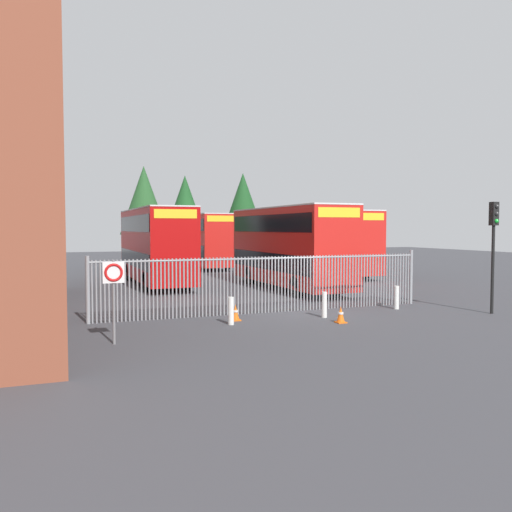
# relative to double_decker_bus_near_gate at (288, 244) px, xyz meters

# --- Properties ---
(ground_plane) EXTENTS (100.00, 100.00, 0.00)m
(ground_plane) POSITION_rel_double_decker_bus_near_gate_xyz_m (-3.10, 0.88, -2.42)
(ground_plane) COLOR #3D3D42
(palisade_fence) EXTENTS (13.62, 0.14, 2.35)m
(palisade_fence) POSITION_rel_double_decker_bus_near_gate_xyz_m (-4.14, -7.12, -1.24)
(palisade_fence) COLOR gray
(palisade_fence) RESTS_ON ground
(double_decker_bus_near_gate) EXTENTS (2.54, 10.81, 4.42)m
(double_decker_bus_near_gate) POSITION_rel_double_decker_bus_near_gate_xyz_m (0.00, 0.00, 0.00)
(double_decker_bus_near_gate) COLOR red
(double_decker_bus_near_gate) RESTS_ON ground
(double_decker_bus_behind_fence_left) EXTENTS (2.54, 10.81, 4.42)m
(double_decker_bus_behind_fence_left) POSITION_rel_double_decker_bus_near_gate_xyz_m (-6.29, 4.88, 0.00)
(double_decker_bus_behind_fence_left) COLOR #B70C0C
(double_decker_bus_behind_fence_left) RESTS_ON ground
(double_decker_bus_behind_fence_right) EXTENTS (2.54, 10.81, 4.42)m
(double_decker_bus_behind_fence_right) POSITION_rel_double_decker_bus_near_gate_xyz_m (6.06, 6.81, 0.00)
(double_decker_bus_behind_fence_right) COLOR red
(double_decker_bus_behind_fence_right) RESTS_ON ground
(double_decker_bus_far_back) EXTENTS (2.54, 10.81, 4.42)m
(double_decker_bus_far_back) POSITION_rel_double_decker_bus_near_gate_xyz_m (-0.20, 16.72, 0.00)
(double_decker_bus_far_back) COLOR red
(double_decker_bus_far_back) RESTS_ON ground
(bollard_near_left) EXTENTS (0.20, 0.20, 0.95)m
(bollard_near_left) POSITION_rel_double_decker_bus_near_gate_xyz_m (-6.35, -9.05, -1.95)
(bollard_near_left) COLOR silver
(bollard_near_left) RESTS_ON ground
(bollard_center_front) EXTENTS (0.20, 0.20, 0.95)m
(bollard_center_front) POSITION_rel_double_decker_bus_near_gate_xyz_m (-2.67, -8.93, -1.95)
(bollard_center_front) COLOR silver
(bollard_center_front) RESTS_ON ground
(bollard_near_right) EXTENTS (0.20, 0.20, 0.95)m
(bollard_near_right) POSITION_rel_double_decker_bus_near_gate_xyz_m (1.06, -8.19, -1.95)
(bollard_near_right) COLOR silver
(bollard_near_right) RESTS_ON ground
(traffic_cone_by_gate) EXTENTS (0.34, 0.34, 0.59)m
(traffic_cone_by_gate) POSITION_rel_double_decker_bus_near_gate_xyz_m (-2.68, -10.13, -2.13)
(traffic_cone_by_gate) COLOR orange
(traffic_cone_by_gate) RESTS_ON ground
(traffic_cone_mid_forecourt) EXTENTS (0.34, 0.34, 0.59)m
(traffic_cone_mid_forecourt) POSITION_rel_double_decker_bus_near_gate_xyz_m (-5.95, -8.37, -2.13)
(traffic_cone_mid_forecourt) COLOR orange
(traffic_cone_mid_forecourt) RESTS_ON ground
(speed_limit_sign_post) EXTENTS (0.60, 0.14, 2.40)m
(speed_limit_sign_post) POSITION_rel_double_decker_bus_near_gate_xyz_m (-10.43, -10.79, -0.65)
(speed_limit_sign_post) COLOR slate
(speed_limit_sign_post) RESTS_ON ground
(traffic_light_kerbside) EXTENTS (0.28, 0.33, 4.30)m
(traffic_light_kerbside) POSITION_rel_double_decker_bus_near_gate_xyz_m (3.79, -10.52, 0.56)
(traffic_light_kerbside) COLOR black
(traffic_light_kerbside) RESTS_ON ground
(tree_tall_back) EXTENTS (3.80, 3.80, 8.22)m
(tree_tall_back) POSITION_rel_double_decker_bus_near_gate_xyz_m (-4.93, 16.54, 3.07)
(tree_tall_back) COLOR #4C3823
(tree_tall_back) RESTS_ON ground
(tree_short_side) EXTENTS (4.03, 4.03, 8.67)m
(tree_short_side) POSITION_rel_double_decker_bus_near_gate_xyz_m (5.71, 22.79, 3.35)
(tree_short_side) COLOR #4C3823
(tree_short_side) RESTS_ON ground
(tree_mid_row) EXTENTS (4.18, 4.18, 8.03)m
(tree_mid_row) POSITION_rel_double_decker_bus_near_gate_xyz_m (-0.53, 20.90, 2.62)
(tree_mid_row) COLOR #4C3823
(tree_mid_row) RESTS_ON ground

